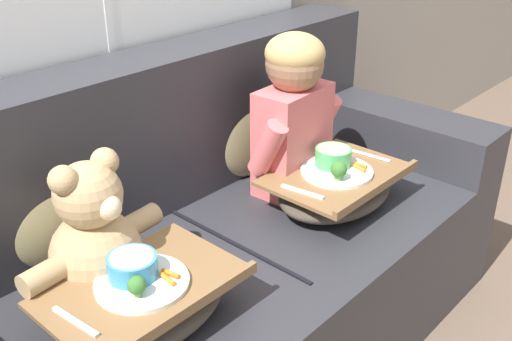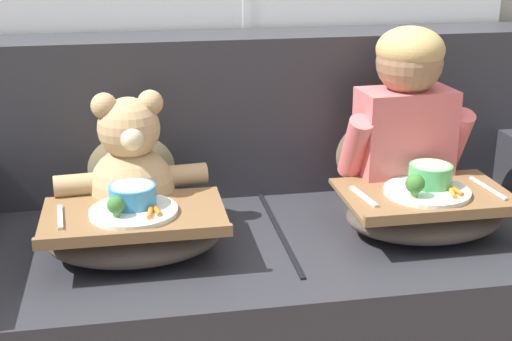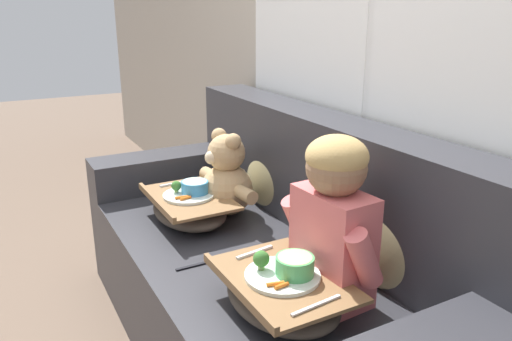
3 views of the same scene
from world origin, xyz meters
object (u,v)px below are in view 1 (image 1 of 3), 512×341
at_px(throw_pillow_behind_child, 247,125).
at_px(teddy_bear, 96,239).
at_px(lap_tray_child, 336,186).
at_px(couch, 209,265).
at_px(throw_pillow_behind_teddy, 50,207).
at_px(lap_tray_teddy, 144,302).
at_px(child_figure, 294,107).

distance_m(throw_pillow_behind_child, teddy_bear, 0.80).
distance_m(teddy_bear, lap_tray_child, 0.80).
bearing_deg(couch, throw_pillow_behind_teddy, 153.28).
xyz_separation_m(couch, throw_pillow_behind_teddy, (-0.39, 0.19, 0.30)).
bearing_deg(lap_tray_child, lap_tray_teddy, 179.99).
xyz_separation_m(throw_pillow_behind_teddy, lap_tray_teddy, (-0.00, -0.38, -0.11)).
distance_m(couch, lap_tray_teddy, 0.47).
bearing_deg(teddy_bear, lap_tray_teddy, -90.27).
bearing_deg(child_figure, teddy_bear, -179.68).
xyz_separation_m(throw_pillow_behind_child, teddy_bear, (-0.77, -0.21, -0.01)).
relative_size(teddy_bear, lap_tray_child, 0.92).
height_order(throw_pillow_behind_teddy, lap_tray_teddy, throw_pillow_behind_teddy).
relative_size(throw_pillow_behind_child, teddy_bear, 0.91).
height_order(couch, child_figure, child_figure).
height_order(throw_pillow_behind_child, throw_pillow_behind_teddy, throw_pillow_behind_child).
bearing_deg(lap_tray_teddy, throw_pillow_behind_child, 26.53).
height_order(throw_pillow_behind_child, child_figure, child_figure).
relative_size(throw_pillow_behind_child, lap_tray_child, 0.84).
bearing_deg(teddy_bear, lap_tray_child, -12.89).
height_order(child_figure, teddy_bear, child_figure).
bearing_deg(teddy_bear, throw_pillow_behind_teddy, 90.14).
relative_size(couch, child_figure, 3.73).
bearing_deg(child_figure, lap_tray_teddy, -166.81).
bearing_deg(throw_pillow_behind_child, teddy_bear, -164.85).
relative_size(teddy_bear, lap_tray_teddy, 0.91).
bearing_deg(teddy_bear, child_figure, 0.32).
bearing_deg(lap_tray_child, child_figure, 90.16).
relative_size(throw_pillow_behind_teddy, child_figure, 0.64).
bearing_deg(throw_pillow_behind_child, couch, -153.28).
bearing_deg(couch, child_figure, -1.52).
bearing_deg(lap_tray_child, throw_pillow_behind_child, 90.08).
xyz_separation_m(throw_pillow_behind_teddy, lap_tray_child, (0.77, -0.38, -0.11)).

